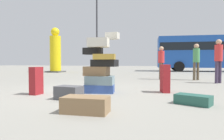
{
  "coord_description": "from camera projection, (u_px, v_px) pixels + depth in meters",
  "views": [
    {
      "loc": [
        2.31,
        -5.23,
        0.83
      ],
      "look_at": [
        0.44,
        1.22,
        0.57
      ],
      "focal_mm": 32.55,
      "sensor_mm": 36.0,
      "label": 1
    }
  ],
  "objects": [
    {
      "name": "ground_plane",
      "position": [
        85.0,
        92.0,
        5.69
      ],
      "size": [
        80.0,
        80.0,
        0.0
      ],
      "primitive_type": "plane",
      "color": "gray"
    },
    {
      "name": "suitcase_tower",
      "position": [
        100.0,
        69.0,
        5.54
      ],
      "size": [
        0.97,
        0.76,
        1.66
      ],
      "color": "#334F99",
      "rests_on": "ground"
    },
    {
      "name": "suitcase_maroon_left_side",
      "position": [
        36.0,
        81.0,
        5.22
      ],
      "size": [
        0.21,
        0.33,
        0.71
      ],
      "primitive_type": "cube",
      "rotation": [
        0.0,
        0.0,
        -0.05
      ],
      "color": "maroon",
      "rests_on": "ground"
    },
    {
      "name": "suitcase_brown_right_side",
      "position": [
        86.0,
        105.0,
        3.33
      ],
      "size": [
        0.77,
        0.45,
        0.27
      ],
      "primitive_type": "cube",
      "rotation": [
        0.0,
        0.0,
        0.06
      ],
      "color": "olive",
      "rests_on": "ground"
    },
    {
      "name": "suitcase_charcoal_foreground_near",
      "position": [
        69.0,
        93.0,
        4.55
      ],
      "size": [
        0.6,
        0.43,
        0.3
      ],
      "primitive_type": "cube",
      "rotation": [
        0.0,
        0.0,
        -0.1
      ],
      "color": "#4C4C51",
      "rests_on": "ground"
    },
    {
      "name": "suitcase_teal_white_trunk",
      "position": [
        193.0,
        100.0,
        3.98
      ],
      "size": [
        0.75,
        0.59,
        0.19
      ],
      "primitive_type": "cube",
      "rotation": [
        0.0,
        0.0,
        -0.43
      ],
      "color": "#26594C",
      "rests_on": "ground"
    },
    {
      "name": "suitcase_maroon_behind_tower",
      "position": [
        165.0,
        78.0,
        5.57
      ],
      "size": [
        0.29,
        0.39,
        0.77
      ],
      "primitive_type": "cube",
      "rotation": [
        0.0,
        0.0,
        0.31
      ],
      "color": "maroon",
      "rests_on": "ground"
    },
    {
      "name": "person_bearded_onlooker",
      "position": [
        196.0,
        58.0,
        9.38
      ],
      "size": [
        0.3,
        0.3,
        1.69
      ],
      "rotation": [
        0.0,
        0.0,
        -2.45
      ],
      "color": "brown",
      "rests_on": "ground"
    },
    {
      "name": "person_tourist_with_camera",
      "position": [
        219.0,
        57.0,
        8.0
      ],
      "size": [
        0.3,
        0.3,
        1.74
      ],
      "rotation": [
        0.0,
        0.0,
        -2.33
      ],
      "color": "#3F334C",
      "rests_on": "ground"
    },
    {
      "name": "person_passerby_in_red",
      "position": [
        161.0,
        60.0,
        9.82
      ],
      "size": [
        0.3,
        0.33,
        1.6
      ],
      "rotation": [
        0.0,
        0.0,
        -1.86
      ],
      "color": "brown",
      "rests_on": "ground"
    },
    {
      "name": "yellow_dummy_statue",
      "position": [
        55.0,
        53.0,
        16.95
      ],
      "size": [
        1.26,
        1.26,
        3.71
      ],
      "color": "yellow",
      "rests_on": "ground"
    },
    {
      "name": "parked_bus",
      "position": [
        215.0,
        51.0,
        18.31
      ],
      "size": [
        10.27,
        3.53,
        3.15
      ],
      "rotation": [
        0.0,
        0.0,
        0.1
      ],
      "color": "#1E4CA5",
      "rests_on": "ground"
    },
    {
      "name": "lamp_post",
      "position": [
        97.0,
        20.0,
        15.26
      ],
      "size": [
        0.36,
        0.36,
        6.09
      ],
      "color": "#333338",
      "rests_on": "ground"
    }
  ]
}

